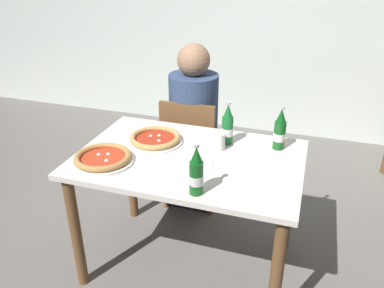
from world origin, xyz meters
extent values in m
plane|color=slate|center=(0.00, 0.00, 0.00)|extent=(8.00, 8.00, 0.00)
cube|color=silver|center=(0.00, 2.20, 1.30)|extent=(7.00, 0.10, 2.60)
cube|color=silver|center=(0.00, 0.00, 0.73)|extent=(1.20, 0.80, 0.03)
cylinder|color=brown|center=(-0.54, -0.34, 0.36)|extent=(0.06, 0.06, 0.72)
cylinder|color=brown|center=(0.54, -0.34, 0.36)|extent=(0.06, 0.06, 0.72)
cylinder|color=brown|center=(-0.54, 0.34, 0.36)|extent=(0.06, 0.06, 0.72)
cylinder|color=brown|center=(0.54, 0.34, 0.36)|extent=(0.06, 0.06, 0.72)
cube|color=brown|center=(-0.19, 0.68, 0.43)|extent=(0.41, 0.41, 0.04)
cube|color=brown|center=(-0.18, 0.50, 0.65)|extent=(0.38, 0.05, 0.40)
cylinder|color=brown|center=(-0.02, 0.85, 0.21)|extent=(0.04, 0.04, 0.41)
cylinder|color=brown|center=(-0.36, 0.85, 0.21)|extent=(0.04, 0.04, 0.41)
cylinder|color=brown|center=(-0.01, 0.51, 0.21)|extent=(0.04, 0.04, 0.41)
cylinder|color=brown|center=(-0.35, 0.51, 0.21)|extent=(0.04, 0.04, 0.41)
cube|color=#2D3342|center=(-0.19, 0.66, 0.23)|extent=(0.32, 0.28, 0.45)
cylinder|color=#33476B|center=(-0.19, 0.66, 0.73)|extent=(0.34, 0.34, 0.55)
sphere|color=#9E7556|center=(-0.19, 0.66, 1.10)|extent=(0.22, 0.22, 0.22)
cylinder|color=white|center=(-0.24, 0.11, 0.76)|extent=(0.32, 0.32, 0.01)
cylinder|color=#AD2D19|center=(-0.24, 0.11, 0.77)|extent=(0.23, 0.23, 0.01)
torus|color=tan|center=(-0.24, 0.11, 0.78)|extent=(0.29, 0.29, 0.03)
sphere|color=silver|center=(-0.28, 0.13, 0.77)|extent=(0.02, 0.02, 0.02)
sphere|color=silver|center=(-0.21, 0.09, 0.77)|extent=(0.02, 0.02, 0.02)
sphere|color=silver|center=(-0.23, 0.15, 0.77)|extent=(0.02, 0.02, 0.02)
cylinder|color=white|center=(-0.41, -0.19, 0.76)|extent=(0.32, 0.32, 0.01)
cylinder|color=#BC381E|center=(-0.41, -0.19, 0.77)|extent=(0.23, 0.23, 0.01)
torus|color=#B78447|center=(-0.41, -0.19, 0.78)|extent=(0.30, 0.30, 0.03)
sphere|color=silver|center=(-0.45, -0.17, 0.77)|extent=(0.02, 0.02, 0.02)
sphere|color=silver|center=(-0.38, -0.21, 0.77)|extent=(0.02, 0.02, 0.02)
sphere|color=silver|center=(-0.40, -0.15, 0.77)|extent=(0.02, 0.02, 0.02)
cylinder|color=#196B2D|center=(0.15, 0.22, 0.83)|extent=(0.06, 0.06, 0.16)
cone|color=#196B2D|center=(0.15, 0.22, 0.95)|extent=(0.05, 0.05, 0.07)
cylinder|color=#B7B7BC|center=(0.15, 0.22, 0.99)|extent=(0.03, 0.03, 0.01)
cylinder|color=white|center=(0.15, 0.22, 0.82)|extent=(0.07, 0.07, 0.04)
cylinder|color=#14591E|center=(0.44, 0.24, 0.83)|extent=(0.06, 0.06, 0.16)
cone|color=#14591E|center=(0.44, 0.24, 0.95)|extent=(0.05, 0.05, 0.07)
cylinder|color=#B7B7BC|center=(0.44, 0.24, 0.99)|extent=(0.03, 0.03, 0.01)
cylinder|color=white|center=(0.44, 0.24, 0.82)|extent=(0.07, 0.07, 0.04)
cylinder|color=#14591E|center=(0.14, -0.32, 0.83)|extent=(0.06, 0.06, 0.16)
cone|color=#14591E|center=(0.14, -0.32, 0.95)|extent=(0.05, 0.05, 0.07)
cylinder|color=#B7B7BC|center=(0.14, -0.32, 0.99)|extent=(0.03, 0.03, 0.01)
cylinder|color=white|center=(0.14, -0.32, 0.82)|extent=(0.07, 0.07, 0.04)
cube|color=white|center=(0.06, -0.06, 0.75)|extent=(0.19, 0.19, 0.00)
cube|color=silver|center=(0.08, -0.06, 0.76)|extent=(0.06, 0.19, 0.00)
cube|color=silver|center=(0.04, -0.06, 0.76)|extent=(0.01, 0.17, 0.00)
cylinder|color=white|center=(0.13, 0.13, 0.80)|extent=(0.07, 0.07, 0.09)
camera|label=1|loc=(0.58, -1.73, 1.73)|focal=36.02mm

